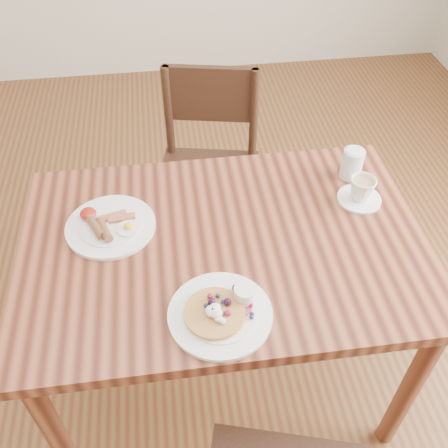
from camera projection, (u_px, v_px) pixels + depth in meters
name	position (u px, v px, depth m)	size (l,w,h in m)	color
ground	(224.00, 369.00, 2.00)	(5.00, 5.00, 0.00)	#5A2E19
dining_table	(224.00, 263.00, 1.54)	(1.20, 0.80, 0.75)	brown
chair_far	(209.00, 166.00, 2.13)	(0.50, 0.50, 0.88)	#311E11
pancake_plate	(222.00, 311.00, 1.27)	(0.27, 0.27, 0.06)	white
breakfast_plate	(109.00, 225.00, 1.50)	(0.27, 0.27, 0.04)	white
teacup_saucer	(361.00, 191.00, 1.57)	(0.14, 0.14, 0.08)	white
water_glass	(352.00, 164.00, 1.64)	(0.07, 0.07, 0.10)	silver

